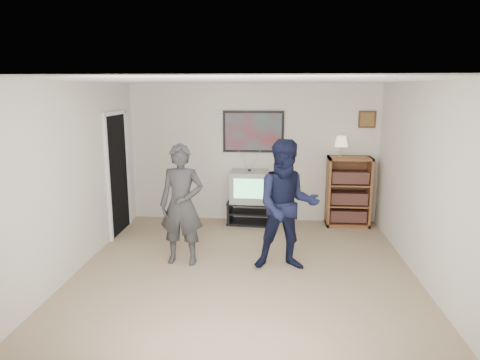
# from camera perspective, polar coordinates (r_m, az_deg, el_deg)

# --- Properties ---
(room_shell) EXTENTS (4.51, 5.00, 2.51)m
(room_shell) POSITION_cam_1_polar(r_m,az_deg,el_deg) (5.70, 0.78, 0.36)
(room_shell) COLOR #91795C
(room_shell) RESTS_ON ground
(media_stand) EXTENTS (0.87, 0.52, 0.42)m
(media_stand) POSITION_cam_1_polar(r_m,az_deg,el_deg) (7.78, 1.46, -4.33)
(media_stand) COLOR black
(media_stand) RESTS_ON room_shell
(crt_television) EXTENTS (0.67, 0.58, 0.56)m
(crt_television) POSITION_cam_1_polar(r_m,az_deg,el_deg) (7.66, 1.26, -0.83)
(crt_television) COLOR #9B9B96
(crt_television) RESTS_ON media_stand
(bookshelf) EXTENTS (0.75, 0.43, 1.24)m
(bookshelf) POSITION_cam_1_polar(r_m,az_deg,el_deg) (7.83, 14.24, -1.50)
(bookshelf) COLOR brown
(bookshelf) RESTS_ON room_shell
(table_lamp) EXTENTS (0.23, 0.23, 0.37)m
(table_lamp) POSITION_cam_1_polar(r_m,az_deg,el_deg) (7.64, 13.33, 4.35)
(table_lamp) COLOR beige
(table_lamp) RESTS_ON bookshelf
(person_tall) EXTENTS (0.64, 0.44, 1.68)m
(person_tall) POSITION_cam_1_polar(r_m,az_deg,el_deg) (5.95, -7.77, -3.29)
(person_tall) COLOR #2E2E30
(person_tall) RESTS_ON room_shell
(person_short) EXTENTS (0.90, 0.73, 1.77)m
(person_short) POSITION_cam_1_polar(r_m,az_deg,el_deg) (5.72, 6.27, -3.42)
(person_short) COLOR black
(person_short) RESTS_ON room_shell
(controller_left) EXTENTS (0.09, 0.14, 0.04)m
(controller_left) POSITION_cam_1_polar(r_m,az_deg,el_deg) (6.10, -7.22, 0.74)
(controller_left) COLOR white
(controller_left) RESTS_ON person_tall
(controller_right) EXTENTS (0.07, 0.13, 0.04)m
(controller_right) POSITION_cam_1_polar(r_m,az_deg,el_deg) (5.96, 6.05, -2.02)
(controller_right) COLOR white
(controller_right) RESTS_ON person_short
(poster) EXTENTS (1.10, 0.03, 0.75)m
(poster) POSITION_cam_1_polar(r_m,az_deg,el_deg) (7.75, 1.79, 6.46)
(poster) COLOR black
(poster) RESTS_ON room_shell
(air_vent) EXTENTS (0.28, 0.02, 0.14)m
(air_vent) POSITION_cam_1_polar(r_m,az_deg,el_deg) (7.77, -2.29, 8.70)
(air_vent) COLOR white
(air_vent) RESTS_ON room_shell
(small_picture) EXTENTS (0.30, 0.03, 0.30)m
(small_picture) POSITION_cam_1_polar(r_m,az_deg,el_deg) (7.90, 16.60, 7.75)
(small_picture) COLOR #3B2312
(small_picture) RESTS_ON room_shell
(doorway) EXTENTS (0.03, 0.85, 2.00)m
(doorway) POSITION_cam_1_polar(r_m,az_deg,el_deg) (7.43, -16.04, 0.69)
(doorway) COLOR black
(doorway) RESTS_ON room_shell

